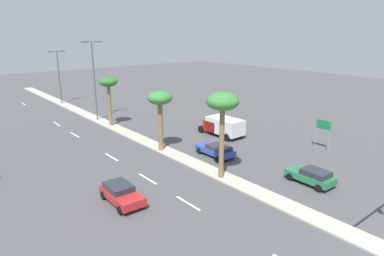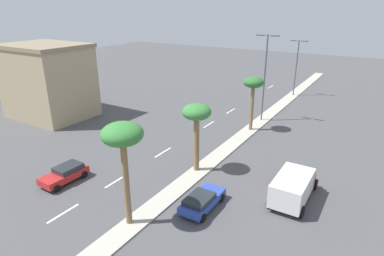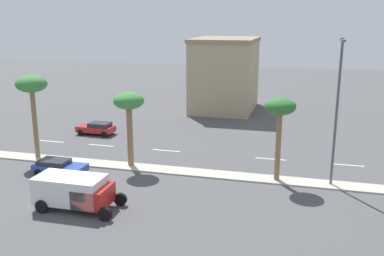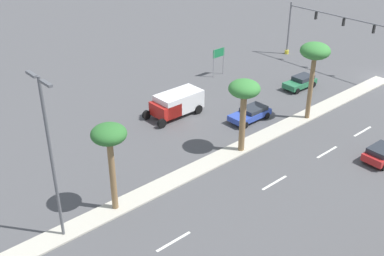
% 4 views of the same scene
% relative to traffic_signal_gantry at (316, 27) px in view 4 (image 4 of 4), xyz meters
% --- Properties ---
extents(ground_plane, '(160.00, 160.00, 0.00)m').
position_rel_traffic_signal_gantry_xyz_m(ground_plane, '(-9.02, 29.21, -4.48)').
color(ground_plane, '#4C4C4F').
extents(median_curb, '(1.80, 78.56, 0.12)m').
position_rel_traffic_signal_gantry_xyz_m(median_curb, '(-9.02, 37.94, -4.42)').
color(median_curb, '#B7B2A3').
rests_on(median_curb, ground).
extents(lane_stripe_trailing, '(0.20, 2.80, 0.01)m').
position_rel_traffic_signal_gantry_xyz_m(lane_stripe_trailing, '(-14.39, 11.93, -4.48)').
color(lane_stripe_trailing, silver).
rests_on(lane_stripe_trailing, ground).
extents(lane_stripe_inboard, '(0.20, 2.80, 0.01)m').
position_rel_traffic_signal_gantry_xyz_m(lane_stripe_inboard, '(-14.39, 17.57, -4.48)').
color(lane_stripe_inboard, silver).
rests_on(lane_stripe_inboard, ground).
extents(lane_stripe_rear, '(0.20, 2.80, 0.01)m').
position_rel_traffic_signal_gantry_xyz_m(lane_stripe_rear, '(-14.39, 24.50, -4.48)').
color(lane_stripe_rear, silver).
rests_on(lane_stripe_rear, ground).
extents(lane_stripe_front, '(0.20, 2.80, 0.01)m').
position_rel_traffic_signal_gantry_xyz_m(lane_stripe_front, '(-14.39, 34.59, -4.48)').
color(lane_stripe_front, silver).
rests_on(lane_stripe_front, ground).
extents(traffic_signal_gantry, '(15.64, 0.53, 6.85)m').
position_rel_traffic_signal_gantry_xyz_m(traffic_signal_gantry, '(0.00, 0.00, 0.00)').
color(traffic_signal_gantry, slate).
rests_on(traffic_signal_gantry, ground).
extents(directional_road_sign, '(0.10, 1.78, 3.28)m').
position_rel_traffic_signal_gantry_xyz_m(directional_road_sign, '(4.46, 12.19, -2.06)').
color(directional_road_sign, gray).
rests_on(directional_road_sign, ground).
extents(palm_tree_front, '(2.77, 2.77, 7.52)m').
position_rel_traffic_signal_gantry_xyz_m(palm_tree_front, '(-9.35, 13.62, 2.06)').
color(palm_tree_front, olive).
rests_on(palm_tree_front, median_curb).
extents(palm_tree_outboard, '(2.61, 2.61, 6.40)m').
position_rel_traffic_signal_gantry_xyz_m(palm_tree_outboard, '(-9.33, 22.90, 0.94)').
color(palm_tree_outboard, olive).
rests_on(palm_tree_outboard, median_curb).
extents(palm_tree_trailing, '(2.41, 2.41, 6.60)m').
position_rel_traffic_signal_gantry_xyz_m(palm_tree_trailing, '(-8.99, 35.48, 1.21)').
color(palm_tree_trailing, olive).
rests_on(palm_tree_trailing, median_curb).
extents(street_lamp_inboard, '(2.90, 0.24, 11.11)m').
position_rel_traffic_signal_gantry_xyz_m(street_lamp_inboard, '(-9.11, 39.61, 2.06)').
color(street_lamp_inboard, '#515459').
rests_on(street_lamp_inboard, median_curb).
extents(sedan_green_mid, '(1.98, 4.03, 1.35)m').
position_rel_traffic_signal_gantry_xyz_m(sedan_green_mid, '(-4.25, 7.99, -3.76)').
color(sedan_green_mid, '#287047').
rests_on(sedan_green_mid, ground).
extents(sedan_blue_center, '(1.99, 4.33, 1.24)m').
position_rel_traffic_signal_gantry_xyz_m(sedan_blue_center, '(-5.88, 17.94, -3.79)').
color(sedan_blue_center, '#2D47AD').
rests_on(sedan_blue_center, ground).
extents(sedan_red_rear, '(2.04, 4.13, 1.36)m').
position_rel_traffic_signal_gantry_xyz_m(sedan_red_rear, '(-18.17, 15.20, -3.75)').
color(sedan_red_rear, red).
rests_on(sedan_red_rear, ground).
extents(box_truck, '(2.68, 5.86, 2.27)m').
position_rel_traffic_signal_gantry_xyz_m(box_truck, '(-0.31, 22.70, -3.22)').
color(box_truck, '#B21E19').
rests_on(box_truck, ground).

